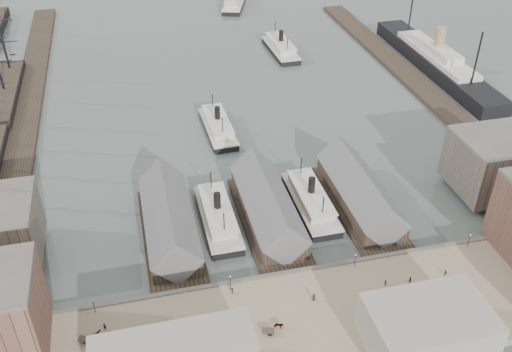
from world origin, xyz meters
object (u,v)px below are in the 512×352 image
object	(u,v)px
horse_cart_center	(276,327)
horse_cart_left	(94,335)
ferry_docked_west	(218,216)
ocean_steamer	(436,61)
horse_cart_right	(393,310)

from	to	relation	value
horse_cart_center	horse_cart_left	bearing A→B (deg)	97.17
horse_cart_left	ferry_docked_west	bearing A→B (deg)	-25.27
ocean_steamer	horse_cart_right	bearing A→B (deg)	-121.97
ocean_steamer	horse_cart_left	world-z (taller)	ocean_steamer
ferry_docked_west	horse_cart_left	bearing A→B (deg)	-133.91
horse_cart_left	horse_cart_right	size ratio (longest dim) A/B	1.01
ocean_steamer	horse_cart_left	bearing A→B (deg)	-141.10
ferry_docked_west	horse_cart_right	world-z (taller)	ferry_docked_west
horse_cart_right	horse_cart_left	bearing A→B (deg)	94.07
ferry_docked_west	horse_cart_left	world-z (taller)	ferry_docked_west
ocean_steamer	horse_cart_left	size ratio (longest dim) A/B	18.12
horse_cart_center	ocean_steamer	bearing A→B (deg)	-22.70
horse_cart_left	horse_cart_center	distance (m)	37.63
horse_cart_left	horse_cart_center	size ratio (longest dim) A/B	0.97
horse_cart_right	horse_cart_center	bearing A→B (deg)	98.43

